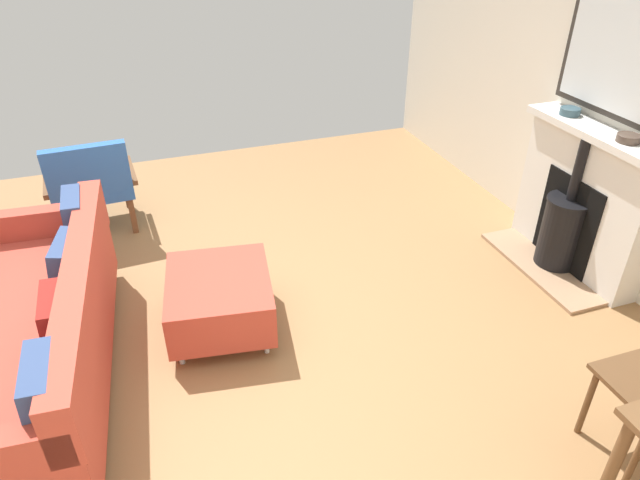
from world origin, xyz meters
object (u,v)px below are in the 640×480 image
mantel_bowl_far (629,138)px  ottoman (220,298)px  fireplace (579,208)px  sofa (36,335)px  armchair_accent (91,182)px  mantel_bowl_near (570,111)px

mantel_bowl_far → ottoman: 2.72m
fireplace → sofa: fireplace is taller
ottoman → armchair_accent: armchair_accent is taller
fireplace → ottoman: bearing=-2.7°
armchair_accent → ottoman: bearing=114.9°
fireplace → ottoman: fireplace is taller
fireplace → mantel_bowl_far: (-0.02, 0.22, 0.60)m
mantel_bowl_far → ottoman: mantel_bowl_far is taller
mantel_bowl_near → fireplace: bearing=86.9°
mantel_bowl_near → armchair_accent: bearing=-22.2°
mantel_bowl_far → armchair_accent: 3.83m
fireplace → mantel_bowl_near: 0.68m
mantel_bowl_near → mantel_bowl_far: 0.53m
mantel_bowl_near → armchair_accent: (3.28, -1.34, -0.63)m
mantel_bowl_near → sofa: (3.58, 0.33, -0.73)m
mantel_bowl_near → ottoman: 2.71m
mantel_bowl_far → ottoman: size_ratio=0.18×
fireplace → mantel_bowl_far: bearing=94.6°
mantel_bowl_near → mantel_bowl_far: size_ratio=0.97×
mantel_bowl_near → mantel_bowl_far: bearing=90.0°
sofa → armchair_accent: armchair_accent is taller
fireplace → sofa: 3.57m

